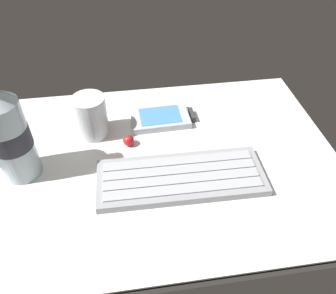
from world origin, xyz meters
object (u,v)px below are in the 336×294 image
(handheld_device, at_px, (163,118))
(juice_cup, at_px, (91,118))
(keyboard, at_px, (181,177))
(trackball_mouse, at_px, (129,140))
(water_bottle, at_px, (8,134))

(handheld_device, bearing_deg, juice_cup, -172.36)
(juice_cup, bearing_deg, handheld_device, 7.64)
(keyboard, distance_m, juice_cup, 0.22)
(handheld_device, height_order, juice_cup, juice_cup)
(trackball_mouse, bearing_deg, keyboard, -51.66)
(juice_cup, bearing_deg, water_bottle, -143.79)
(juice_cup, relative_size, water_bottle, 0.41)
(keyboard, xyz_separation_m, handheld_device, (-0.01, 0.17, -0.00))
(keyboard, bearing_deg, handheld_device, 92.55)
(trackball_mouse, bearing_deg, juice_cup, 146.18)
(juice_cup, bearing_deg, keyboard, -44.96)
(keyboard, relative_size, handheld_device, 2.25)
(keyboard, height_order, water_bottle, water_bottle)
(keyboard, height_order, juice_cup, juice_cup)
(water_bottle, height_order, trackball_mouse, water_bottle)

